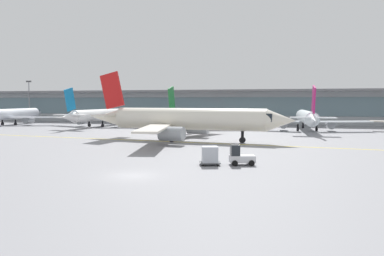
{
  "coord_description": "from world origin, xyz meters",
  "views": [
    {
      "loc": [
        13.61,
        -30.25,
        6.66
      ],
      "look_at": [
        0.8,
        17.25,
        3.0
      ],
      "focal_mm": 35.03,
      "sensor_mm": 36.0,
      "label": 1
    }
  ],
  "objects_px": {
    "gate_airplane_1": "(99,115)",
    "taxiing_regional_jet": "(186,120)",
    "baggage_tug": "(240,156)",
    "gate_airplane_3": "(307,118)",
    "apron_light_mast_0": "(29,99)",
    "gate_airplane_0": "(12,114)",
    "cargo_dolly_lead": "(210,155)",
    "gate_airplane_2": "(187,117)"
  },
  "relations": [
    {
      "from": "gate_airplane_0",
      "to": "cargo_dolly_lead",
      "type": "relative_size",
      "value": 11.6
    },
    {
      "from": "baggage_tug",
      "to": "cargo_dolly_lead",
      "type": "relative_size",
      "value": 1.17
    },
    {
      "from": "taxiing_regional_jet",
      "to": "cargo_dolly_lead",
      "type": "height_order",
      "value": "taxiing_regional_jet"
    },
    {
      "from": "baggage_tug",
      "to": "gate_airplane_0",
      "type": "bearing_deg",
      "value": 128.53
    },
    {
      "from": "gate_airplane_2",
      "to": "cargo_dolly_lead",
      "type": "bearing_deg",
      "value": -160.96
    },
    {
      "from": "baggage_tug",
      "to": "gate_airplane_1",
      "type": "bearing_deg",
      "value": 114.95
    },
    {
      "from": "gate_airplane_3",
      "to": "apron_light_mast_0",
      "type": "distance_m",
      "value": 86.42
    },
    {
      "from": "cargo_dolly_lead",
      "to": "gate_airplane_0",
      "type": "bearing_deg",
      "value": 126.81
    },
    {
      "from": "gate_airplane_3",
      "to": "gate_airplane_2",
      "type": "bearing_deg",
      "value": 90.0
    },
    {
      "from": "baggage_tug",
      "to": "apron_light_mast_0",
      "type": "distance_m",
      "value": 100.06
    },
    {
      "from": "gate_airplane_0",
      "to": "gate_airplane_3",
      "type": "relative_size",
      "value": 1.0
    },
    {
      "from": "cargo_dolly_lead",
      "to": "taxiing_regional_jet",
      "type": "bearing_deg",
      "value": 94.84
    },
    {
      "from": "gate_airplane_0",
      "to": "baggage_tug",
      "type": "xyz_separation_m",
      "value": [
        68.19,
        -46.75,
        -1.96
      ]
    },
    {
      "from": "baggage_tug",
      "to": "cargo_dolly_lead",
      "type": "distance_m",
      "value": 3.11
    },
    {
      "from": "baggage_tug",
      "to": "gate_airplane_2",
      "type": "bearing_deg",
      "value": 95.15
    },
    {
      "from": "gate_airplane_0",
      "to": "apron_light_mast_0",
      "type": "xyz_separation_m",
      "value": [
        -8.27,
        17.5,
        4.27
      ]
    },
    {
      "from": "gate_airplane_1",
      "to": "gate_airplane_3",
      "type": "bearing_deg",
      "value": -86.12
    },
    {
      "from": "taxiing_regional_jet",
      "to": "gate_airplane_0",
      "type": "bearing_deg",
      "value": 159.7
    },
    {
      "from": "taxiing_regional_jet",
      "to": "baggage_tug",
      "type": "xyz_separation_m",
      "value": [
        11.63,
        -20.65,
        -2.61
      ]
    },
    {
      "from": "gate_airplane_1",
      "to": "taxiing_regional_jet",
      "type": "relative_size",
      "value": 0.81
    },
    {
      "from": "gate_airplane_0",
      "to": "taxiing_regional_jet",
      "type": "distance_m",
      "value": 62.29
    },
    {
      "from": "gate_airplane_0",
      "to": "gate_airplane_1",
      "type": "bearing_deg",
      "value": -94.76
    },
    {
      "from": "cargo_dolly_lead",
      "to": "gate_airplane_1",
      "type": "bearing_deg",
      "value": 112.33
    },
    {
      "from": "gate_airplane_2",
      "to": "cargo_dolly_lead",
      "type": "xyz_separation_m",
      "value": [
        15.4,
        -45.96,
        -1.8
      ]
    },
    {
      "from": "baggage_tug",
      "to": "apron_light_mast_0",
      "type": "height_order",
      "value": "apron_light_mast_0"
    },
    {
      "from": "apron_light_mast_0",
      "to": "gate_airplane_0",
      "type": "bearing_deg",
      "value": -64.69
    },
    {
      "from": "gate_airplane_0",
      "to": "baggage_tug",
      "type": "distance_m",
      "value": 82.7
    },
    {
      "from": "gate_airplane_3",
      "to": "apron_light_mast_0",
      "type": "height_order",
      "value": "apron_light_mast_0"
    },
    {
      "from": "gate_airplane_1",
      "to": "cargo_dolly_lead",
      "type": "xyz_separation_m",
      "value": [
        39.23,
        -47.81,
        -1.8
      ]
    },
    {
      "from": "taxiing_regional_jet",
      "to": "gate_airplane_2",
      "type": "bearing_deg",
      "value": 109.92
    },
    {
      "from": "gate_airplane_0",
      "to": "gate_airplane_1",
      "type": "xyz_separation_m",
      "value": [
        25.98,
        0.15,
        0.0
      ]
    },
    {
      "from": "taxiing_regional_jet",
      "to": "cargo_dolly_lead",
      "type": "bearing_deg",
      "value": -63.66
    },
    {
      "from": "gate_airplane_1",
      "to": "cargo_dolly_lead",
      "type": "relative_size",
      "value": 11.6
    },
    {
      "from": "gate_airplane_1",
      "to": "gate_airplane_2",
      "type": "bearing_deg",
      "value": -90.59
    },
    {
      "from": "gate_airplane_0",
      "to": "apron_light_mast_0",
      "type": "bearing_deg",
      "value": 20.22
    },
    {
      "from": "gate_airplane_3",
      "to": "apron_light_mast_0",
      "type": "bearing_deg",
      "value": 74.37
    },
    {
      "from": "baggage_tug",
      "to": "taxiing_regional_jet",
      "type": "bearing_deg",
      "value": 102.35
    },
    {
      "from": "gate_airplane_3",
      "to": "taxiing_regional_jet",
      "type": "distance_m",
      "value": 32.87
    },
    {
      "from": "gate_airplane_1",
      "to": "gate_airplane_3",
      "type": "relative_size",
      "value": 1.0
    },
    {
      "from": "gate_airplane_1",
      "to": "cargo_dolly_lead",
      "type": "distance_m",
      "value": 61.87
    },
    {
      "from": "taxiing_regional_jet",
      "to": "baggage_tug",
      "type": "distance_m",
      "value": 23.85
    },
    {
      "from": "gate_airplane_3",
      "to": "cargo_dolly_lead",
      "type": "distance_m",
      "value": 49.14
    }
  ]
}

